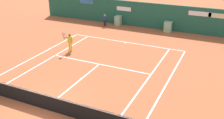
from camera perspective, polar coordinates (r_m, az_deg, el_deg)
The scene contains 6 objects.
ground_plane at distance 15.17m, azimuth -13.17°, elevation -9.34°, with size 80.00×80.00×0.01m.
tennis_net at distance 14.54m, azimuth -14.73°, elevation -8.73°, with size 12.10×0.10×1.07m.
sponsor_back_wall at distance 28.28m, azimuth 7.27°, elevation 9.51°, with size 25.00×1.02×2.66m.
player_on_baseline at distance 21.78m, azimuth -9.25°, elevation 4.02°, with size 0.60×0.64×1.76m.
ball_kid_left_post at distance 28.64m, azimuth -1.55°, elevation 8.76°, with size 0.43×0.19×1.30m.
tennis_ball_mid_court at distance 18.46m, azimuth -6.30°, elevation -2.44°, with size 0.07×0.07×0.07m, color #CCE033.
Camera 1 is at (8.32, -9.19, 8.11)m, focal length 41.85 mm.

